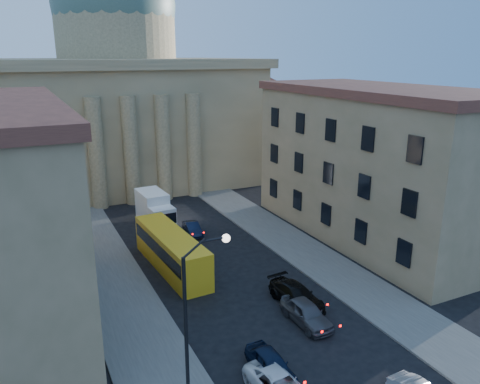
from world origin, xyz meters
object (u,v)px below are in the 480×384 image
Objects in this scene: car_left_near at (271,364)px; box_truck at (155,210)px; street_lamp at (195,304)px; city_bus at (171,250)px.

box_truck is (1.02, 26.88, 0.94)m from car_left_near.
car_left_near is at bearing -7.40° from street_lamp.
street_lamp is at bearing -106.40° from city_bus.
car_left_near is at bearing -95.48° from box_truck.
box_truck reaches higher than city_bus.
box_truck is (1.78, 11.11, -0.08)m from city_bus.
city_bus is (3.47, 15.22, -3.58)m from street_lamp.
city_bus is at bearing 77.16° from street_lamp.
box_truck is (5.25, 26.33, -3.66)m from street_lamp.
street_lamp is 0.77× the size of city_bus.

